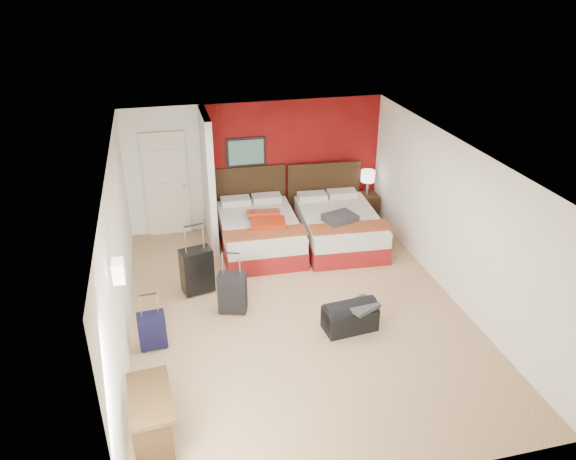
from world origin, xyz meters
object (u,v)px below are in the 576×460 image
object	(u,v)px
suitcase_charcoal	(233,294)
bed_left	(259,234)
red_suitcase_open	(265,218)
suitcase_black	(197,272)
nightstand	(366,207)
desk	(154,421)
table_lamp	(367,183)
suitcase_navy	(153,332)
duffel_bag	(350,318)
bed_right	(339,228)

from	to	relation	value
suitcase_charcoal	bed_left	bearing A→B (deg)	84.28
red_suitcase_open	suitcase_black	distance (m)	1.79
bed_left	nightstand	xyz separation A→B (m)	(2.38, 0.74, -0.02)
nightstand	desk	size ratio (longest dim) A/B	0.64
red_suitcase_open	table_lamp	bearing A→B (deg)	27.77
suitcase_navy	desk	world-z (taller)	desk
red_suitcase_open	suitcase_navy	bearing A→B (deg)	-123.23
bed_left	table_lamp	size ratio (longest dim) A/B	3.98
bed_left	table_lamp	world-z (taller)	table_lamp
table_lamp	duffel_bag	xyz separation A→B (m)	(-1.58, -3.50, -0.63)
suitcase_charcoal	suitcase_navy	world-z (taller)	suitcase_charcoal
nightstand	desk	bearing A→B (deg)	-134.05
table_lamp	desk	xyz separation A→B (m)	(-4.40, -5.06, -0.45)
suitcase_charcoal	suitcase_black	bearing A→B (deg)	140.83
suitcase_black	red_suitcase_open	bearing A→B (deg)	26.29
bed_right	suitcase_navy	size ratio (longest dim) A/B	3.88
desk	table_lamp	bearing A→B (deg)	44.35
bed_right	nightstand	xyz separation A→B (m)	(0.87, 0.87, -0.02)
nightstand	suitcase_black	distance (m)	4.14
desk	suitcase_charcoal	bearing A→B (deg)	58.28
suitcase_black	desk	xyz separation A→B (m)	(-0.76, -3.09, 0.00)
suitcase_charcoal	duffel_bag	distance (m)	1.81
bed_left	suitcase_charcoal	bearing A→B (deg)	-110.71
red_suitcase_open	suitcase_navy	size ratio (longest dim) A/B	1.63
red_suitcase_open	desk	size ratio (longest dim) A/B	0.95
suitcase_charcoal	desk	world-z (taller)	desk
red_suitcase_open	bed_right	bearing A→B (deg)	6.26
nightstand	suitcase_black	xyz separation A→B (m)	(-3.64, -1.97, 0.08)
bed_left	table_lamp	bearing A→B (deg)	18.90
red_suitcase_open	suitcase_charcoal	size ratio (longest dim) A/B	1.35
bed_right	suitcase_navy	world-z (taller)	bed_right
suitcase_black	duffel_bag	world-z (taller)	suitcase_black
red_suitcase_open	duffel_bag	bearing A→B (deg)	-67.69
bed_right	nightstand	size ratio (longest dim) A/B	3.54
suitcase_navy	suitcase_black	bearing A→B (deg)	56.76
duffel_bag	desk	xyz separation A→B (m)	(-2.82, -1.56, 0.18)
nightstand	suitcase_charcoal	world-z (taller)	suitcase_charcoal
red_suitcase_open	suitcase_charcoal	distance (m)	2.06
suitcase_navy	bed_right	bearing A→B (deg)	30.79
suitcase_navy	table_lamp	bearing A→B (deg)	33.18
table_lamp	suitcase_navy	bearing A→B (deg)	-143.24
desk	suitcase_navy	bearing A→B (deg)	84.76
bed_left	suitcase_charcoal	xyz separation A→B (m)	(-0.79, -1.92, 0.01)
suitcase_charcoal	suitcase_navy	bearing A→B (deg)	-136.55
table_lamp	suitcase_black	distance (m)	4.16
nightstand	suitcase_black	bearing A→B (deg)	-154.65
duffel_bag	nightstand	bearing A→B (deg)	60.04
bed_right	duffel_bag	bearing A→B (deg)	-101.06
suitcase_black	duffel_bag	distance (m)	2.58
suitcase_black	bed_right	bearing A→B (deg)	8.17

